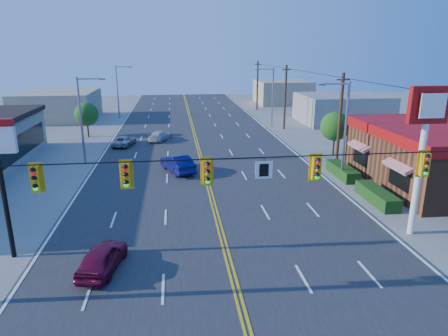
{
  "coord_description": "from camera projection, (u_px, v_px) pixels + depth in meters",
  "views": [
    {
      "loc": [
        -2.48,
        -15.77,
        10.34
      ],
      "look_at": [
        0.93,
        11.31,
        2.2
      ],
      "focal_mm": 32.0,
      "sensor_mm": 36.0,
      "label": 1
    }
  ],
  "objects": [
    {
      "name": "ground",
      "position": [
        235.0,
        285.0,
        18.25
      ],
      "size": [
        160.0,
        160.0,
        0.0
      ],
      "primitive_type": "plane",
      "color": "gray",
      "rests_on": "ground"
    },
    {
      "name": "streetlight_sw",
      "position": [
        83.0,
        115.0,
        36.59
      ],
      "size": [
        2.55,
        0.25,
        8.0
      ],
      "color": "gray",
      "rests_on": "ground"
    },
    {
      "name": "car_silver",
      "position": [
        124.0,
        141.0,
        44.16
      ],
      "size": [
        2.66,
        4.28,
        1.1
      ],
      "primitive_type": "imported",
      "rotation": [
        0.0,
        0.0,
        2.92
      ],
      "color": "#AAA9AE",
      "rests_on": "ground"
    },
    {
      "name": "bld_east_far",
      "position": [
        283.0,
        92.0,
        78.84
      ],
      "size": [
        10.0,
        10.0,
        4.4
      ],
      "primitive_type": "cube",
      "color": "tan",
      "rests_on": "ground"
    },
    {
      "name": "road",
      "position": [
        203.0,
        164.0,
        37.26
      ],
      "size": [
        20.0,
        120.0,
        0.06
      ],
      "primitive_type": "cube",
      "color": "#2D2D30",
      "rests_on": "ground"
    },
    {
      "name": "utility_pole_near",
      "position": [
        340.0,
        121.0,
        35.63
      ],
      "size": [
        0.28,
        0.28,
        8.4
      ],
      "primitive_type": "cylinder",
      "color": "#47301E",
      "rests_on": "ground"
    },
    {
      "name": "bld_west_far",
      "position": [
        58.0,
        105.0,
        60.89
      ],
      "size": [
        11.0,
        12.0,
        4.2
      ],
      "primitive_type": "cube",
      "color": "tan",
      "rests_on": "ground"
    },
    {
      "name": "streetlight_ne",
      "position": [
        271.0,
        94.0,
        54.38
      ],
      "size": [
        2.55,
        0.25,
        8.0
      ],
      "color": "gray",
      "rests_on": "ground"
    },
    {
      "name": "tree_kfc_rear",
      "position": [
        335.0,
        126.0,
        39.95
      ],
      "size": [
        2.94,
        2.94,
        4.41
      ],
      "color": "#47301E",
      "rests_on": "ground"
    },
    {
      "name": "utility_pole_mid",
      "position": [
        285.0,
        98.0,
        52.74
      ],
      "size": [
        0.28,
        0.28,
        8.4
      ],
      "primitive_type": "cylinder",
      "color": "#47301E",
      "rests_on": "ground"
    },
    {
      "name": "utility_pole_far",
      "position": [
        257.0,
        86.0,
        69.85
      ],
      "size": [
        0.28,
        0.28,
        8.4
      ],
      "primitive_type": "cylinder",
      "color": "#47301E",
      "rests_on": "ground"
    },
    {
      "name": "tree_west",
      "position": [
        86.0,
        114.0,
        48.22
      ],
      "size": [
        2.8,
        2.8,
        4.2
      ],
      "color": "#47301E",
      "rests_on": "ground"
    },
    {
      "name": "bld_east_mid",
      "position": [
        342.0,
        109.0,
        58.34
      ],
      "size": [
        12.0,
        10.0,
        4.0
      ],
      "primitive_type": "cube",
      "color": "gray",
      "rests_on": "ground"
    },
    {
      "name": "car_white",
      "position": [
        160.0,
        136.0,
        46.73
      ],
      "size": [
        3.03,
        4.15,
        1.12
      ],
      "primitive_type": "imported",
      "rotation": [
        0.0,
        0.0,
        2.71
      ],
      "color": "silver",
      "rests_on": "ground"
    },
    {
      "name": "kfc_pylon",
      "position": [
        425.0,
        132.0,
        21.64
      ],
      "size": [
        2.2,
        0.36,
        8.5
      ],
      "color": "white",
      "rests_on": "ground"
    },
    {
      "name": "streetlight_se",
      "position": [
        343.0,
        126.0,
        31.56
      ],
      "size": [
        2.55,
        0.25,
        8.0
      ],
      "color": "gray",
      "rests_on": "ground"
    },
    {
      "name": "streetlight_nw",
      "position": [
        119.0,
        89.0,
        61.3
      ],
      "size": [
        2.55,
        0.25,
        8.0
      ],
      "color": "gray",
      "rests_on": "ground"
    },
    {
      "name": "signal_span",
      "position": [
        233.0,
        184.0,
        16.84
      ],
      "size": [
        24.32,
        0.34,
        9.0
      ],
      "color": "#47301E",
      "rests_on": "ground"
    },
    {
      "name": "car_blue",
      "position": [
        178.0,
        164.0,
        34.72
      ],
      "size": [
        3.17,
        4.85,
        1.51
      ],
      "primitive_type": "imported",
      "rotation": [
        0.0,
        0.0,
        3.52
      ],
      "color": "#0E0E54",
      "rests_on": "ground"
    },
    {
      "name": "car_magenta",
      "position": [
        102.0,
        259.0,
        19.23
      ],
      "size": [
        2.27,
        4.04,
        1.3
      ],
      "primitive_type": "imported",
      "rotation": [
        0.0,
        0.0,
        2.94
      ],
      "color": "maroon",
      "rests_on": "ground"
    }
  ]
}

